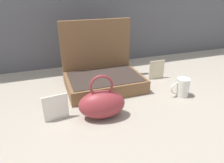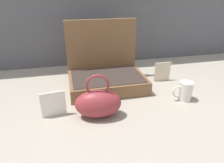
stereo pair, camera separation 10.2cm
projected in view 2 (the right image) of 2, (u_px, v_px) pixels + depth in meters
name	position (u px, v px, depth m)	size (l,w,h in m)	color
ground_plane	(112.00, 97.00, 1.09)	(6.00, 6.00, 0.00)	#9E9384
open_suitcase	(105.00, 73.00, 1.19)	(0.43, 0.32, 0.37)	brown
teal_pouch_handbag	(98.00, 103.00, 0.90)	(0.22, 0.14, 0.21)	maroon
coffee_mug	(185.00, 91.00, 1.05)	(0.11, 0.07, 0.10)	silver
info_card_left	(53.00, 104.00, 0.91)	(0.11, 0.01, 0.12)	white
poster_card_right	(162.00, 72.00, 1.26)	(0.10, 0.01, 0.12)	beige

